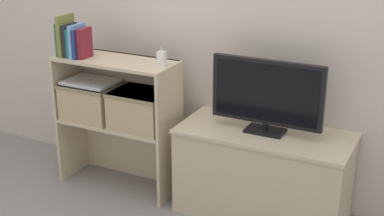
{
  "coord_description": "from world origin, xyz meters",
  "views": [
    {
      "loc": [
        1.34,
        -2.49,
        1.73
      ],
      "look_at": [
        0.0,
        0.16,
        0.63
      ],
      "focal_mm": 50.0,
      "sensor_mm": 36.0,
      "label": 1
    }
  ],
  "objects": [
    {
      "name": "bookshelf_lower_tier",
      "position": [
        -0.54,
        0.22,
        0.28
      ],
      "size": [
        0.79,
        0.32,
        0.45
      ],
      "color": "#CCB793",
      "rests_on": "ground_plane"
    },
    {
      "name": "tv",
      "position": [
        0.44,
        0.22,
        0.77
      ],
      "size": [
        0.65,
        0.14,
        0.43
      ],
      "color": "black",
      "rests_on": "tv_stand"
    },
    {
      "name": "wall_back",
      "position": [
        0.0,
        0.48,
        1.2
      ],
      "size": [
        10.0,
        0.05,
        2.4
      ],
      "color": "beige",
      "rests_on": "ground_plane"
    },
    {
      "name": "laptop",
      "position": [
        -0.72,
        0.14,
        0.69
      ],
      "size": [
        0.33,
        0.24,
        0.02
      ],
      "color": "white",
      "rests_on": "storage_basket_left"
    },
    {
      "name": "storage_basket_left",
      "position": [
        -0.72,
        0.14,
        0.58
      ],
      "size": [
        0.35,
        0.29,
        0.24
      ],
      "color": "tan",
      "rests_on": "bookshelf_lower_tier"
    },
    {
      "name": "bookshelf_upper_tier",
      "position": [
        -0.54,
        0.22,
        0.71
      ],
      "size": [
        0.79,
        0.32,
        0.42
      ],
      "color": "#CCB793",
      "rests_on": "bookshelf_lower_tier"
    },
    {
      "name": "baby_monitor",
      "position": [
        -0.2,
        0.16,
        0.91
      ],
      "size": [
        0.05,
        0.04,
        0.12
      ],
      "color": "white",
      "rests_on": "bookshelf_upper_tier"
    },
    {
      "name": "book_olive",
      "position": [
        -0.86,
        0.1,
        0.99
      ],
      "size": [
        0.03,
        0.15,
        0.26
      ],
      "color": "olive",
      "rests_on": "bookshelf_upper_tier"
    },
    {
      "name": "book_navy",
      "position": [
        -0.75,
        0.1,
        0.96
      ],
      "size": [
        0.02,
        0.15,
        0.18
      ],
      "color": "navy",
      "rests_on": "bookshelf_upper_tier"
    },
    {
      "name": "book_teal",
      "position": [
        -0.8,
        0.1,
        0.95
      ],
      "size": [
        0.02,
        0.14,
        0.18
      ],
      "color": "#1E7075",
      "rests_on": "bookshelf_upper_tier"
    },
    {
      "name": "tv_stand",
      "position": [
        0.44,
        0.22,
        0.27
      ],
      "size": [
        1.0,
        0.46,
        0.54
      ],
      "color": "#CCB793",
      "rests_on": "ground_plane"
    },
    {
      "name": "book_maroon",
      "position": [
        -0.72,
        0.1,
        0.96
      ],
      "size": [
        0.03,
        0.12,
        0.19
      ],
      "color": "maroon",
      "rests_on": "bookshelf_upper_tier"
    },
    {
      "name": "ground_plane",
      "position": [
        0.0,
        0.0,
        0.0
      ],
      "size": [
        16.0,
        16.0,
        0.0
      ],
      "primitive_type": "plane",
      "color": "gray"
    },
    {
      "name": "storage_basket_right",
      "position": [
        -0.35,
        0.14,
        0.58
      ],
      "size": [
        0.35,
        0.29,
        0.24
      ],
      "color": "tan",
      "rests_on": "bookshelf_lower_tier"
    },
    {
      "name": "book_forest",
      "position": [
        -0.89,
        0.1,
        0.97
      ],
      "size": [
        0.02,
        0.12,
        0.21
      ],
      "color": "#286638",
      "rests_on": "bookshelf_upper_tier"
    },
    {
      "name": "book_charcoal",
      "position": [
        -0.83,
        0.1,
        0.97
      ],
      "size": [
        0.03,
        0.13,
        0.2
      ],
      "color": "#232328",
      "rests_on": "bookshelf_upper_tier"
    },
    {
      "name": "book_skyblue",
      "position": [
        -0.77,
        0.1,
        0.97
      ],
      "size": [
        0.02,
        0.16,
        0.21
      ],
      "color": "#709ECC",
      "rests_on": "bookshelf_upper_tier"
    }
  ]
}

